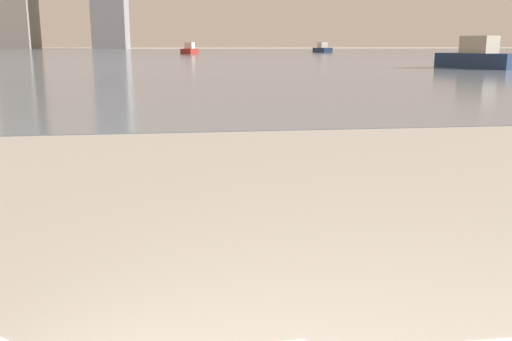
# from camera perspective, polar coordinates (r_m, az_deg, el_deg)

# --- Properties ---
(harbor_water) EXTENTS (180.00, 110.00, 0.01)m
(harbor_water) POSITION_cam_1_polar(r_m,az_deg,el_deg) (61.82, -7.68, 11.51)
(harbor_water) COLOR slate
(harbor_water) RESTS_ON ground_plane
(harbor_boat_0) EXTENTS (1.68, 3.31, 1.18)m
(harbor_boat_0) POSITION_cam_1_polar(r_m,az_deg,el_deg) (68.73, 6.66, 11.99)
(harbor_boat_0) COLOR navy
(harbor_boat_0) RESTS_ON harbor_water
(harbor_boat_1) EXTENTS (2.62, 3.80, 1.35)m
(harbor_boat_1) POSITION_cam_1_polar(r_m,az_deg,el_deg) (26.41, 21.33, 10.53)
(harbor_boat_1) COLOR navy
(harbor_boat_1) RESTS_ON harbor_water
(harbor_boat_2) EXTENTS (1.91, 3.23, 1.14)m
(harbor_boat_2) POSITION_cam_1_polar(r_m,az_deg,el_deg) (59.10, -6.65, 11.89)
(harbor_boat_2) COLOR maroon
(harbor_boat_2) RESTS_ON harbor_water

